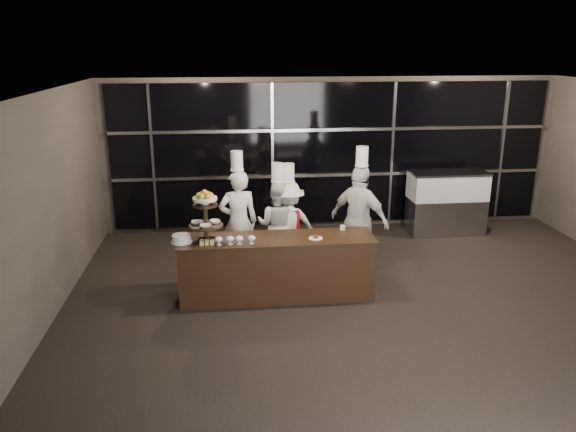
{
  "coord_description": "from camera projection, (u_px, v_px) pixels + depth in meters",
  "views": [
    {
      "loc": [
        -2.08,
        -5.88,
        3.6
      ],
      "look_at": [
        -1.21,
        2.04,
        1.15
      ],
      "focal_mm": 35.0,
      "sensor_mm": 36.0,
      "label": 1
    }
  ],
  "objects": [
    {
      "name": "chef_b",
      "position": [
        278.0,
        224.0,
        9.24
      ],
      "size": [
        0.88,
        0.79,
        1.78
      ],
      "color": "silver",
      "rests_on": "ground"
    },
    {
      "name": "compotes",
      "position": [
        235.0,
        239.0,
        7.8
      ],
      "size": [
        0.57,
        0.11,
        0.12
      ],
      "color": "silver",
      "rests_on": "buffet_counter"
    },
    {
      "name": "small_plate",
      "position": [
        316.0,
        238.0,
        8.05
      ],
      "size": [
        0.2,
        0.2,
        0.05
      ],
      "color": "white",
      "rests_on": "buffet_counter"
    },
    {
      "name": "chef_d",
      "position": [
        360.0,
        219.0,
        8.97
      ],
      "size": [
        1.04,
        1.05,
        2.09
      ],
      "color": "silver",
      "rests_on": "ground"
    },
    {
      "name": "buffet_counter",
      "position": [
        277.0,
        267.0,
        8.23
      ],
      "size": [
        2.84,
        0.74,
        0.92
      ],
      "color": "black",
      "rests_on": "ground"
    },
    {
      "name": "chef_a",
      "position": [
        238.0,
        221.0,
        9.0
      ],
      "size": [
        0.67,
        0.48,
        2.01
      ],
      "color": "white",
      "rests_on": "ground"
    },
    {
      "name": "display_case",
      "position": [
        447.0,
        199.0,
        10.97
      ],
      "size": [
        1.48,
        0.65,
        1.24
      ],
      "color": "#A5A5AA",
      "rests_on": "ground"
    },
    {
      "name": "room",
      "position": [
        412.0,
        235.0,
        6.42
      ],
      "size": [
        10.0,
        10.0,
        10.0
      ],
      "color": "black",
      "rests_on": "ground"
    },
    {
      "name": "layer_cake",
      "position": [
        181.0,
        239.0,
        7.89
      ],
      "size": [
        0.3,
        0.3,
        0.11
      ],
      "color": "white",
      "rests_on": "buffet_counter"
    },
    {
      "name": "pastry_squares",
      "position": [
        207.0,
        242.0,
        7.82
      ],
      "size": [
        0.19,
        0.13,
        0.05
      ],
      "color": "#D4C867",
      "rests_on": "buffet_counter"
    },
    {
      "name": "display_stand",
      "position": [
        205.0,
        212.0,
        7.86
      ],
      "size": [
        0.48,
        0.48,
        0.74
      ],
      "color": "black",
      "rests_on": "buffet_counter"
    },
    {
      "name": "chef_cup",
      "position": [
        343.0,
        228.0,
        8.43
      ],
      "size": [
        0.08,
        0.08,
        0.07
      ],
      "primitive_type": "cylinder",
      "color": "white",
      "rests_on": "buffet_counter"
    },
    {
      "name": "chef_c",
      "position": [
        288.0,
        224.0,
        9.29
      ],
      "size": [
        1.06,
        0.78,
        1.76
      ],
      "color": "white",
      "rests_on": "ground"
    },
    {
      "name": "window_wall",
      "position": [
        333.0,
        154.0,
        11.11
      ],
      "size": [
        8.6,
        0.1,
        2.8
      ],
      "color": "black",
      "rests_on": "ground"
    }
  ]
}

